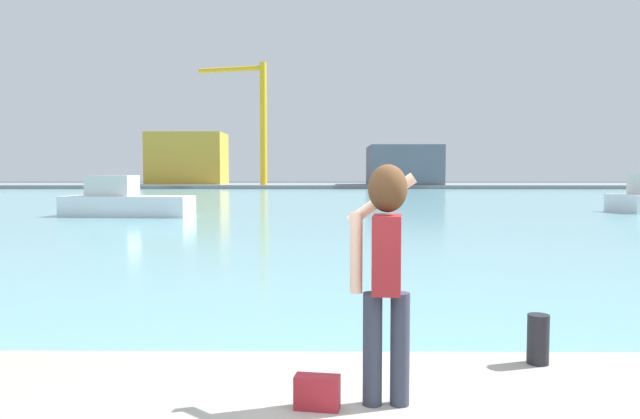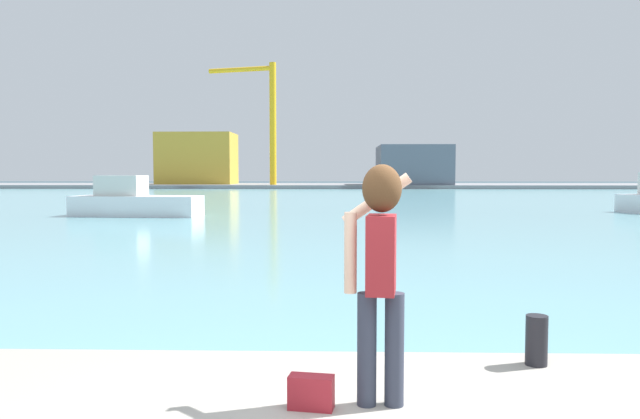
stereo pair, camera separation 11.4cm
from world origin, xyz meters
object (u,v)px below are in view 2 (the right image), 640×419
Objects in this scene: person_photographer at (380,259)px; port_crane at (266,112)px; handbag at (311,392)px; boat_moored at (134,202)px; harbor_bollard at (537,340)px; warehouse_right at (413,165)px; warehouse_left at (198,159)px.

port_crane is at bearing 15.10° from person_photographer.
handbag is 0.05× the size of boat_moored.
boat_moored is (-10.63, 27.18, 0.04)m from handbag.
person_photographer reaches higher than harbor_bollard.
port_crane is (0.25, 57.80, 10.63)m from boat_moored.
warehouse_left is at bearing 175.45° from warehouse_right.
person_photographer is 0.10× the size of port_crane.
port_crane reaches higher than harbor_bollard.
harbor_bollard is at bearing 27.95° from handbag.
warehouse_left is (-22.07, 90.65, 3.85)m from handbag.
person_photographer is at bearing -97.46° from warehouse_right.
handbag is at bearing -76.32° from warehouse_left.
warehouse_left is at bearing 154.14° from port_crane.
warehouse_left reaches higher than person_photographer.
person_photographer is 3.98× the size of harbor_bollard.
boat_moored is at bearing 111.35° from handbag.
person_photographer is 0.15× the size of warehouse_left.
person_photographer is 1.92m from harbor_bollard.
harbor_bollard is 0.04× the size of warehouse_left.
harbor_bollard is 0.04× the size of warehouse_right.
person_photographer is 0.15× the size of warehouse_right.
handbag is 93.38m from warehouse_left.
warehouse_right is at bearing 74.43° from boat_moored.
port_crane is at bearing 96.96° from handbag.
warehouse_left reaches higher than harbor_bollard.
warehouse_right is at bearing 83.39° from harbor_bollard.
warehouse_right reaches higher than harbor_bollard.
boat_moored is at bearing 115.64° from harbor_bollard.
warehouse_left reaches higher than boat_moored.
boat_moored is 0.58× the size of warehouse_left.
person_photographer is 88.63m from warehouse_right.
person_photographer is at bearing -76.01° from warehouse_left.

